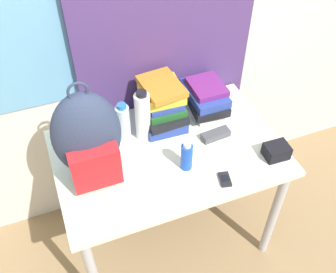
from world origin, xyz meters
TOP-DOWN VIEW (x-y plane):
  - wall_back at (-0.00, 0.82)m, footprint 6.00×0.06m
  - curtain_blue at (0.14, 0.77)m, footprint 0.96×0.04m
  - desk at (0.00, 0.37)m, footprint 1.12×0.74m
  - backpack at (-0.37, 0.38)m, footprint 0.31×0.26m
  - book_stack_left at (0.05, 0.59)m, footprint 0.22×0.29m
  - book_stack_center at (0.30, 0.59)m, footprint 0.21×0.29m
  - water_bottle at (-0.17, 0.54)m, footprint 0.07×0.07m
  - sports_bottle at (-0.08, 0.51)m, footprint 0.08×0.08m
  - sunscreen_bottle at (0.04, 0.24)m, footprint 0.06×0.06m
  - cell_phone at (0.18, 0.10)m, footprint 0.06×0.09m
  - sunglasses_case at (0.26, 0.37)m, footprint 0.15×0.07m
  - camera_pouch at (0.48, 0.15)m, footprint 0.12×0.10m

SIDE VIEW (x-z plane):
  - desk at x=0.00m, z-range 0.28..1.06m
  - cell_phone at x=0.18m, z-range 0.77..0.79m
  - sunglasses_case at x=0.26m, z-range 0.77..0.81m
  - camera_pouch at x=0.48m, z-range 0.77..0.84m
  - sunscreen_bottle at x=0.04m, z-range 0.77..0.93m
  - book_stack_center at x=0.30m, z-range 0.77..0.94m
  - water_bottle at x=-0.17m, z-range 0.77..0.98m
  - book_stack_left at x=0.05m, z-range 0.77..1.02m
  - sports_bottle at x=-0.08m, z-range 0.77..1.06m
  - backpack at x=-0.37m, z-range 0.74..1.25m
  - curtain_blue at x=0.14m, z-range 0.00..2.50m
  - wall_back at x=0.00m, z-range 0.00..2.50m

